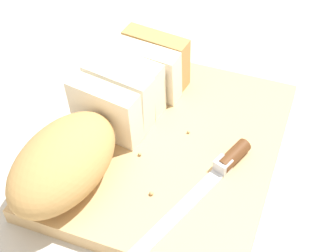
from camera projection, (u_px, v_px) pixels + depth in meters
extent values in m
plane|color=beige|center=(168.00, 152.00, 0.72)|extent=(3.00, 3.00, 0.00)
cube|color=tan|center=(168.00, 146.00, 0.71)|extent=(0.39, 0.33, 0.02)
ellipsoid|color=tan|center=(63.00, 162.00, 0.62)|extent=(0.19, 0.12, 0.09)
cube|color=#F2E8CC|center=(105.00, 111.00, 0.68)|extent=(0.05, 0.11, 0.09)
cube|color=#F2E8CC|center=(119.00, 96.00, 0.71)|extent=(0.05, 0.11, 0.09)
cube|color=#F2E8CC|center=(130.00, 82.00, 0.73)|extent=(0.05, 0.11, 0.09)
cube|color=#F2E8CC|center=(147.00, 71.00, 0.75)|extent=(0.04, 0.11, 0.09)
cube|color=tan|center=(156.00, 58.00, 0.77)|extent=(0.04, 0.11, 0.09)
cube|color=silver|center=(165.00, 225.00, 0.60)|extent=(0.23, 0.09, 0.00)
cylinder|color=#593319|center=(235.00, 153.00, 0.67)|extent=(0.06, 0.04, 0.02)
cube|color=silver|center=(223.00, 165.00, 0.66)|extent=(0.03, 0.03, 0.02)
sphere|color=tan|center=(140.00, 154.00, 0.68)|extent=(0.00, 0.00, 0.00)
sphere|color=tan|center=(151.00, 193.00, 0.63)|extent=(0.01, 0.01, 0.01)
sphere|color=tan|center=(188.00, 132.00, 0.71)|extent=(0.00, 0.00, 0.00)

